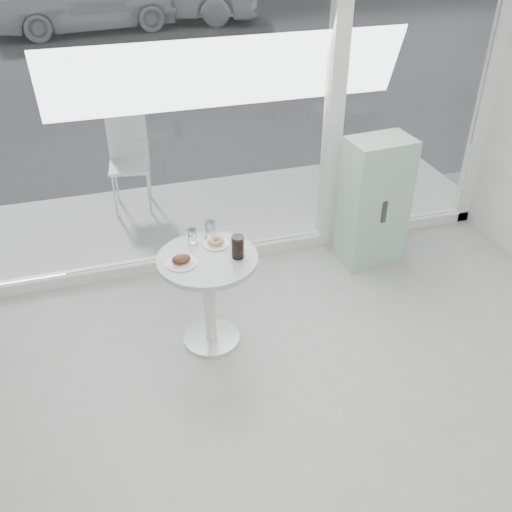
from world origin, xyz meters
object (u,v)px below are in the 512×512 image
object	(u,v)px
patio_chair	(129,157)
water_tumbler_b	(210,230)
cola_glass	(238,247)
plate_fritter	(182,261)
plate_donut	(216,243)
mint_cabinet	(374,202)
main_table	(209,282)
water_tumbler_a	(192,237)

from	to	relation	value
patio_chair	water_tumbler_b	bearing A→B (deg)	-71.53
water_tumbler_b	cola_glass	size ratio (longest dim) A/B	0.76
cola_glass	patio_chair	bearing A→B (deg)	102.26
plate_fritter	water_tumbler_b	world-z (taller)	water_tumbler_b
plate_fritter	plate_donut	xyz separation A→B (m)	(0.28, 0.17, -0.01)
mint_cabinet	patio_chair	distance (m)	2.58
water_tumbler_b	cola_glass	world-z (taller)	cola_glass
plate_fritter	plate_donut	bearing A→B (deg)	30.99
main_table	plate_fritter	size ratio (longest dim) A/B	3.58
water_tumbler_a	water_tumbler_b	size ratio (longest dim) A/B	0.84
water_tumbler_b	main_table	bearing A→B (deg)	-108.27
plate_fritter	cola_glass	size ratio (longest dim) A/B	1.26
plate_donut	water_tumbler_b	xyz separation A→B (m)	(-0.01, 0.12, 0.04)
main_table	plate_donut	size ratio (longest dim) A/B	3.94
water_tumbler_a	plate_fritter	bearing A→B (deg)	-116.61
water_tumbler_b	cola_glass	bearing A→B (deg)	-69.04
mint_cabinet	plate_donut	distance (m)	1.68
plate_donut	cola_glass	world-z (taller)	cola_glass
mint_cabinet	cola_glass	xyz separation A→B (m)	(-1.46, -0.76, 0.26)
main_table	water_tumbler_a	bearing A→B (deg)	104.65
water_tumbler_b	cola_glass	xyz separation A→B (m)	(0.12, -0.32, 0.03)
mint_cabinet	patio_chair	size ratio (longest dim) A/B	1.25
main_table	patio_chair	world-z (taller)	patio_chair
plate_donut	water_tumbler_b	bearing A→B (deg)	96.63
patio_chair	water_tumbler_a	size ratio (longest dim) A/B	8.74
cola_glass	water_tumbler_b	bearing A→B (deg)	110.96
main_table	water_tumbler_a	xyz separation A→B (m)	(-0.06, 0.22, 0.27)
main_table	water_tumbler_b	bearing A→B (deg)	71.73
cola_glass	plate_fritter	bearing A→B (deg)	175.19
mint_cabinet	water_tumbler_a	bearing A→B (deg)	-169.35
main_table	mint_cabinet	size ratio (longest dim) A/B	0.65
plate_fritter	water_tumbler_b	bearing A→B (deg)	46.74
mint_cabinet	water_tumbler_b	xyz separation A→B (m)	(-1.59, -0.44, 0.23)
main_table	water_tumbler_b	size ratio (longest dim) A/B	5.94
water_tumbler_a	water_tumbler_b	distance (m)	0.15
main_table	water_tumbler_a	distance (m)	0.35
water_tumbler_a	water_tumbler_b	xyz separation A→B (m)	(0.14, 0.03, 0.01)
plate_donut	water_tumbler_a	world-z (taller)	water_tumbler_a
water_tumbler_a	cola_glass	xyz separation A→B (m)	(0.27, -0.29, 0.03)
plate_fritter	cola_glass	distance (m)	0.40
main_table	mint_cabinet	xyz separation A→B (m)	(1.67, 0.70, 0.04)
mint_cabinet	plate_donut	bearing A→B (deg)	-165.19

